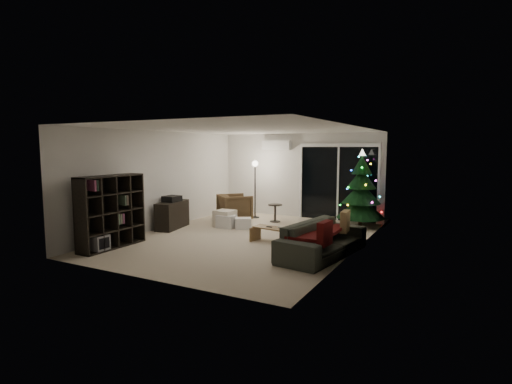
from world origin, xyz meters
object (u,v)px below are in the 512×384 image
media_cabinet (172,215)px  christmas_tree (361,188)px  armchair (235,208)px  coffee_table (275,235)px  bookshelf (105,211)px  sofa (323,239)px

media_cabinet → christmas_tree: size_ratio=0.55×
armchair → coffee_table: (2.14, -1.83, -0.22)m
bookshelf → christmas_tree: size_ratio=0.74×
armchair → christmas_tree: 3.52m
coffee_table → christmas_tree: size_ratio=0.52×
media_cabinet → christmas_tree: christmas_tree is taller
armchair → christmas_tree: size_ratio=0.41×
bookshelf → sofa: 4.55m
media_cabinet → christmas_tree: bearing=19.3°
sofa → coffee_table: size_ratio=2.11×
media_cabinet → christmas_tree: (4.24, 2.55, 0.67)m
christmas_tree → bookshelf: bearing=-132.0°
media_cabinet → bookshelf: bearing=-101.7°
armchair → christmas_tree: (3.34, 0.91, 0.64)m
armchair → sofa: size_ratio=0.38×
armchair → coffee_table: size_ratio=0.80×
armchair → sofa: armchair is taller
bookshelf → sofa: (4.30, 1.43, -0.43)m
bookshelf → christmas_tree: (4.24, 4.70, 0.26)m
sofa → coffee_table: 1.38m
bookshelf → armchair: (0.90, 3.79, -0.37)m
sofa → coffee_table: sofa is taller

